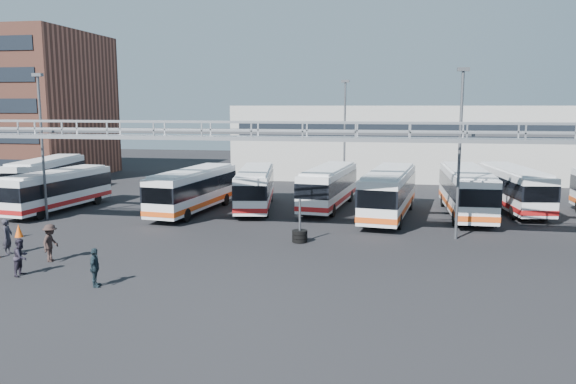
% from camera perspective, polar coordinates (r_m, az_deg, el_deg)
% --- Properties ---
extents(ground, '(140.00, 140.00, 0.00)m').
position_cam_1_polar(ground, '(29.73, -5.56, -6.91)').
color(ground, black).
rests_on(ground, ground).
extents(gantry, '(51.40, 5.15, 7.10)m').
position_cam_1_polar(gantry, '(34.41, -3.04, 4.58)').
color(gantry, '#95989E').
rests_on(gantry, ground).
extents(apartment_building, '(18.00, 15.00, 16.00)m').
position_cam_1_polar(apartment_building, '(71.15, -26.09, 7.88)').
color(apartment_building, brown).
rests_on(apartment_building, ground).
extents(warehouse, '(42.00, 14.00, 8.00)m').
position_cam_1_polar(warehouse, '(65.78, 13.85, 5.02)').
color(warehouse, '#9E9E99').
rests_on(warehouse, ground).
extents(light_pole_left, '(0.70, 0.35, 10.21)m').
position_cam_1_polar(light_pole_left, '(42.86, -23.73, 4.98)').
color(light_pole_left, '#4C4F54').
rests_on(light_pole_left, ground).
extents(light_pole_mid, '(0.70, 0.35, 10.21)m').
position_cam_1_polar(light_pole_mid, '(34.85, 17.06, 4.62)').
color(light_pole_mid, '#4C4F54').
rests_on(light_pole_mid, ground).
extents(light_pole_back, '(0.70, 0.35, 10.21)m').
position_cam_1_polar(light_pole_back, '(49.73, 5.78, 6.09)').
color(light_pole_back, '#4C4F54').
rests_on(light_pole_back, ground).
extents(bus_0, '(4.07, 11.30, 3.36)m').
position_cam_1_polar(bus_0, '(54.49, -23.32, 1.57)').
color(bus_0, silver).
rests_on(bus_0, ground).
extents(bus_1, '(3.62, 10.47, 3.11)m').
position_cam_1_polar(bus_1, '(46.36, -22.33, 0.31)').
color(bus_1, silver).
rests_on(bus_1, ground).
extents(bus_3, '(3.75, 11.02, 3.28)m').
position_cam_1_polar(bus_3, '(42.84, -9.59, 0.33)').
color(bus_3, silver).
rests_on(bus_3, ground).
extents(bus_4, '(4.10, 10.74, 3.19)m').
position_cam_1_polar(bus_4, '(43.84, -3.35, 0.56)').
color(bus_4, silver).
rests_on(bus_4, ground).
extents(bus_5, '(3.75, 10.93, 3.25)m').
position_cam_1_polar(bus_5, '(44.14, 4.14, 0.65)').
color(bus_5, silver).
rests_on(bus_5, ground).
extents(bus_6, '(4.15, 11.76, 3.50)m').
position_cam_1_polar(bus_6, '(40.86, 10.21, 0.07)').
color(bus_6, silver).
rests_on(bus_6, ground).
extents(bus_7, '(2.86, 11.56, 3.50)m').
position_cam_1_polar(bus_7, '(42.94, 17.65, 0.22)').
color(bus_7, silver).
rests_on(bus_7, ground).
extents(bus_8, '(3.89, 11.17, 3.32)m').
position_cam_1_polar(bus_8, '(46.31, 21.90, 0.47)').
color(bus_8, silver).
rests_on(bus_8, ground).
extents(pedestrian_a, '(0.63, 0.81, 1.96)m').
position_cam_1_polar(pedestrian_a, '(34.11, -26.62, -4.08)').
color(pedestrian_a, '#23212A').
rests_on(pedestrian_a, ground).
extents(pedestrian_b, '(0.72, 0.91, 1.80)m').
position_cam_1_polar(pedestrian_b, '(29.70, -25.48, -5.97)').
color(pedestrian_b, '#26212E').
rests_on(pedestrian_b, ground).
extents(pedestrian_c, '(0.85, 1.34, 1.97)m').
position_cam_1_polar(pedestrian_c, '(31.64, -22.98, -4.77)').
color(pedestrian_c, black).
rests_on(pedestrian_c, ground).
extents(pedestrian_d, '(0.65, 1.11, 1.77)m').
position_cam_1_polar(pedestrian_d, '(26.59, -19.03, -7.28)').
color(pedestrian_d, '#1C2A32').
rests_on(pedestrian_d, ground).
extents(cone_right, '(0.65, 0.65, 0.79)m').
position_cam_1_polar(cone_right, '(38.40, -25.68, -3.56)').
color(cone_right, '#DC4D0C').
rests_on(cone_right, ground).
extents(tire_stack, '(0.91, 0.91, 2.60)m').
position_cam_1_polar(tire_stack, '(33.30, 1.20, -4.38)').
color(tire_stack, black).
rests_on(tire_stack, ground).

